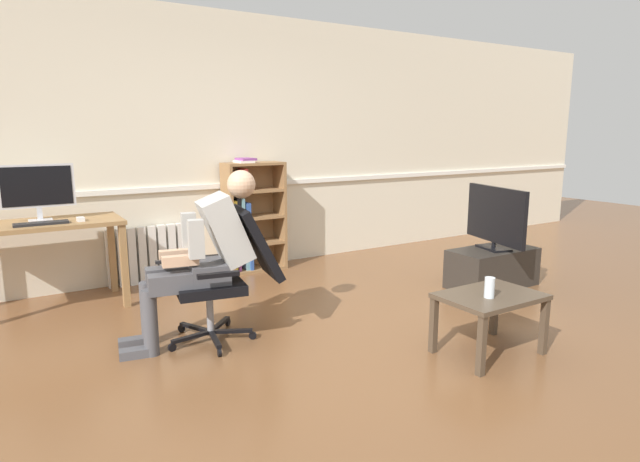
% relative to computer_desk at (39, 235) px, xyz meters
% --- Properties ---
extents(ground_plane, '(18.00, 18.00, 0.00)m').
position_rel_computer_desk_xyz_m(ground_plane, '(1.77, -2.15, -0.65)').
color(ground_plane, brown).
extents(back_wall, '(12.00, 0.13, 2.70)m').
position_rel_computer_desk_xyz_m(back_wall, '(1.77, 0.50, 0.70)').
color(back_wall, beige).
rests_on(back_wall, ground_plane).
extents(computer_desk, '(1.29, 0.61, 0.76)m').
position_rel_computer_desk_xyz_m(computer_desk, '(0.00, 0.00, 0.00)').
color(computer_desk, '#9E7547').
rests_on(computer_desk, ground_plane).
extents(imac_monitor, '(0.57, 0.14, 0.47)m').
position_rel_computer_desk_xyz_m(imac_monitor, '(0.03, 0.08, 0.38)').
color(imac_monitor, silver).
rests_on(imac_monitor, computer_desk).
extents(keyboard, '(0.40, 0.12, 0.02)m').
position_rel_computer_desk_xyz_m(keyboard, '(0.02, -0.14, 0.12)').
color(keyboard, black).
rests_on(keyboard, computer_desk).
extents(computer_mouse, '(0.06, 0.10, 0.03)m').
position_rel_computer_desk_xyz_m(computer_mouse, '(0.31, -0.12, 0.13)').
color(computer_mouse, white).
rests_on(computer_mouse, computer_desk).
extents(bookshelf, '(0.65, 0.29, 1.22)m').
position_rel_computer_desk_xyz_m(bookshelf, '(2.02, 0.29, -0.05)').
color(bookshelf, olive).
rests_on(bookshelf, ground_plane).
extents(radiator, '(0.76, 0.08, 0.57)m').
position_rel_computer_desk_xyz_m(radiator, '(0.95, 0.39, -0.36)').
color(radiator, white).
rests_on(radiator, ground_plane).
extents(office_chair, '(0.86, 0.62, 0.96)m').
position_rel_computer_desk_xyz_m(office_chair, '(1.11, -1.39, -0.13)').
color(office_chair, black).
rests_on(office_chair, ground_plane).
extents(person_seated, '(0.99, 0.47, 1.22)m').
position_rel_computer_desk_xyz_m(person_seated, '(0.92, -1.36, 0.01)').
color(person_seated, '#4C4C51').
rests_on(person_seated, ground_plane).
extents(tv_stand, '(0.88, 0.44, 0.37)m').
position_rel_computer_desk_xyz_m(tv_stand, '(3.76, -1.51, -0.46)').
color(tv_stand, '#2D2823').
rests_on(tv_stand, ground_plane).
extents(tv_screen, '(0.27, 0.85, 0.60)m').
position_rel_computer_desk_xyz_m(tv_screen, '(3.77, -1.51, 0.04)').
color(tv_screen, black).
rests_on(tv_screen, tv_stand).
extents(coffee_table, '(0.67, 0.48, 0.42)m').
position_rel_computer_desk_xyz_m(coffee_table, '(2.48, -2.57, -0.29)').
color(coffee_table, '#4C3D2D').
rests_on(coffee_table, ground_plane).
extents(drinking_glass, '(0.07, 0.07, 0.14)m').
position_rel_computer_desk_xyz_m(drinking_glass, '(2.41, -2.62, -0.16)').
color(drinking_glass, silver).
rests_on(drinking_glass, coffee_table).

